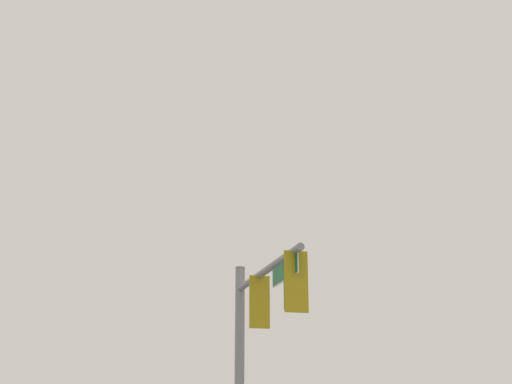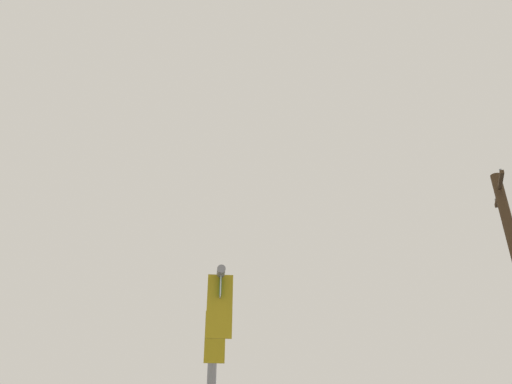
{
  "view_description": "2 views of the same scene",
  "coord_description": "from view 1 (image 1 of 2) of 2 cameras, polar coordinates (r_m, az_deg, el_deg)",
  "views": [
    {
      "loc": [
        11.25,
        -6.27,
        1.65
      ],
      "look_at": [
        -4.31,
        -5.36,
        6.55
      ],
      "focal_mm": 50.0,
      "sensor_mm": 36.0,
      "label": 1
    },
    {
      "loc": [
        6.41,
        -2.85,
        1.62
      ],
      "look_at": [
        -4.3,
        -3.91,
        7.36
      ],
      "focal_mm": 35.0,
      "sensor_mm": 36.0,
      "label": 2
    }
  ],
  "objects": [
    {
      "name": "signal_pole_near",
      "position": [
        17.92,
        0.1,
        -10.53
      ],
      "size": [
        5.33,
        1.39,
        5.6
      ],
      "color": "gray",
      "rests_on": "ground_plane"
    }
  ]
}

